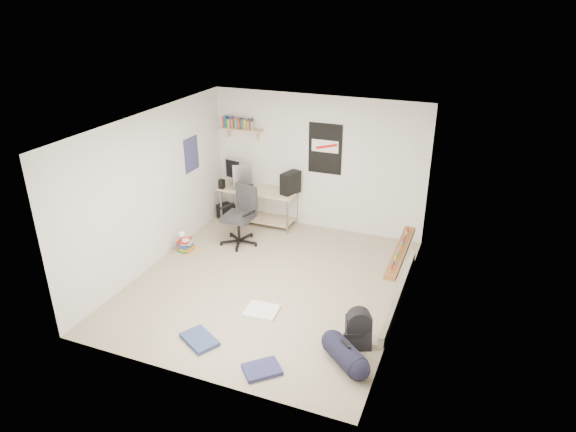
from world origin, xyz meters
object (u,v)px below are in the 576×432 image
at_px(backpack, 358,332).
at_px(book_stack, 186,243).
at_px(office_chair, 238,218).
at_px(duffel_bag, 345,355).
at_px(desk, 259,205).

bearing_deg(backpack, book_stack, 135.66).
xyz_separation_m(office_chair, backpack, (2.70, -2.00, -0.29)).
distance_m(office_chair, book_stack, 1.01).
height_order(office_chair, duffel_bag, office_chair).
bearing_deg(duffel_bag, office_chair, 178.63).
bearing_deg(desk, book_stack, -90.27).
bearing_deg(office_chair, book_stack, -122.12).
bearing_deg(office_chair, duffel_bag, -24.91).
xyz_separation_m(office_chair, book_stack, (-0.72, -0.61, -0.34)).
bearing_deg(book_stack, office_chair, 40.39).
bearing_deg(book_stack, duffel_bag, -28.14).
distance_m(desk, backpack, 4.03).
relative_size(backpack, duffel_bag, 0.74).
distance_m(backpack, book_stack, 3.69).
bearing_deg(office_chair, desk, 109.51).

